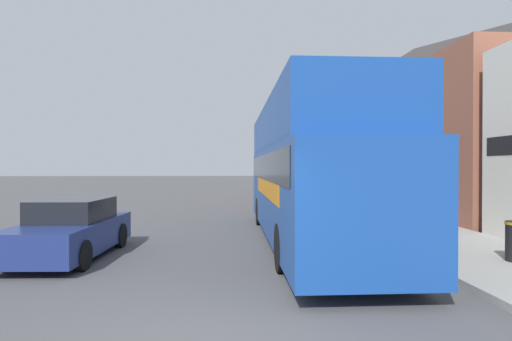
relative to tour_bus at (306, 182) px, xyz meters
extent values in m
plane|color=#4C4C4F|center=(-2.61, 13.87, -1.76)|extent=(144.00, 144.00, 0.00)
cube|color=#999993|center=(3.78, 10.87, -1.69)|extent=(3.60, 108.00, 0.14)
cube|color=#935642|center=(8.58, 11.32, 1.52)|extent=(6.00, 21.19, 6.56)
pyramid|color=#383333|center=(8.58, 11.32, 6.12)|extent=(6.00, 21.19, 2.64)
cube|color=#19479E|center=(0.00, -0.15, -0.27)|extent=(2.51, 11.39, 2.41)
cube|color=orange|center=(0.00, -0.72, -0.15)|extent=(2.52, 6.26, 0.45)
cube|color=black|center=(0.00, -0.15, 0.43)|extent=(2.54, 10.48, 0.70)
cube|color=#19479E|center=(0.00, -0.15, 0.98)|extent=(2.51, 10.48, 0.10)
cube|color=#19479E|center=(-1.22, -0.15, 1.62)|extent=(0.08, 10.47, 1.18)
cube|color=#19479E|center=(1.22, -0.15, 1.62)|extent=(0.08, 10.47, 1.18)
cube|color=#19479E|center=(0.00, -5.35, 1.62)|extent=(2.50, 0.07, 1.18)
cube|color=#19479E|center=(0.00, 4.29, 1.62)|extent=(2.50, 1.60, 1.18)
cylinder|color=black|center=(-1.13, 3.38, -1.25)|extent=(0.28, 1.01, 1.01)
cylinder|color=black|center=(1.12, 3.38, -1.25)|extent=(0.28, 1.01, 1.01)
cylinder|color=black|center=(-1.12, -3.45, -1.25)|extent=(0.28, 1.01, 1.01)
cylinder|color=black|center=(1.13, -3.45, -1.25)|extent=(0.28, 1.01, 1.01)
cube|color=navy|center=(0.86, 8.11, -1.24)|extent=(1.76, 4.35, 0.66)
cube|color=black|center=(0.86, 7.98, -0.63)|extent=(1.54, 2.09, 0.56)
cylinder|color=black|center=(0.07, 9.45, -1.42)|extent=(0.20, 0.68, 0.68)
cylinder|color=black|center=(1.67, 9.45, -1.42)|extent=(0.20, 0.68, 0.68)
cylinder|color=black|center=(0.05, 6.77, -1.42)|extent=(0.20, 0.68, 0.68)
cylinder|color=black|center=(1.65, 6.76, -1.42)|extent=(0.20, 0.68, 0.68)
cube|color=navy|center=(-6.07, -1.82, -1.22)|extent=(1.86, 4.05, 0.71)
cube|color=black|center=(-6.06, -1.71, -0.61)|extent=(1.57, 1.97, 0.52)
cylinder|color=black|center=(-5.34, -3.09, -1.44)|extent=(0.23, 0.65, 0.64)
cylinder|color=black|center=(-6.90, -3.02, -1.44)|extent=(0.23, 0.65, 0.64)
cylinder|color=black|center=(-5.24, -0.63, -1.44)|extent=(0.23, 0.65, 0.64)
cylinder|color=black|center=(-6.79, -0.56, -1.44)|extent=(0.23, 0.65, 0.64)
cylinder|color=black|center=(2.64, -1.90, 0.44)|extent=(0.13, 0.13, 4.12)
cylinder|color=silver|center=(2.64, -1.90, 2.73)|extent=(0.32, 0.32, 0.45)
cone|color=black|center=(2.64, -1.90, 3.06)|extent=(0.35, 0.35, 0.22)
cylinder|color=black|center=(2.47, 7.43, 0.30)|extent=(0.13, 0.13, 3.84)
cylinder|color=silver|center=(2.47, 7.43, 2.45)|extent=(0.32, 0.32, 0.45)
cone|color=black|center=(2.47, 7.43, 2.79)|extent=(0.35, 0.35, 0.22)
camera|label=1|loc=(-2.18, -11.69, 0.44)|focal=28.00mm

